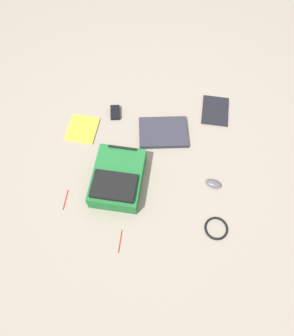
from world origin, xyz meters
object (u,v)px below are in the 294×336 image
Objects in this scene: book_blue at (82,129)px; cable_coil at (216,228)px; computer_mouse at (214,183)px; power_brick at (115,112)px; laptop at (164,132)px; pen_blue at (120,241)px; pen_black at (66,200)px; book_red at (215,111)px; backpack at (118,179)px.

cable_coil is at bearing -39.84° from book_blue.
power_brick is at bearing 71.41° from computer_mouse.
computer_mouse and power_brick have the same top height.
book_blue is (-0.59, 0.04, -0.01)m from laptop.
pen_blue is at bearing -69.74° from book_blue.
cable_coil is at bearing -53.40° from power_brick.
cable_coil is 1.08× the size of pen_black.
power_brick reaches higher than cable_coil.
laptop reaches higher than book_red.
book_blue is at bearing 176.46° from laptop.
laptop reaches higher than book_blue.
backpack is at bearing -57.27° from book_blue.
computer_mouse reaches higher than laptop.
laptop is 2.61× the size of pen_black.
book_red is at bearing 55.04° from pen_blue.
power_brick is at bearing 31.23° from book_blue.
backpack reaches higher than cable_coil.
backpack is 0.51m from laptop.
cable_coil is (0.89, -0.74, 0.00)m from book_blue.
computer_mouse is at bearing 5.95° from pen_black.
computer_mouse is (0.63, -0.01, -0.05)m from backpack.
laptop is at bearing 38.11° from pen_black.
computer_mouse is at bearing 31.67° from pen_blue.
book_red reaches higher than pen_black.
pen_blue is at bearing -124.96° from book_red.
computer_mouse is at bearing 87.17° from cable_coil.
pen_black is (-0.06, -0.55, -0.00)m from book_blue.
cable_coil reaches higher than pen_blue.
laptop is at bearing -153.67° from book_red.
laptop is 3.05× the size of power_brick.
backpack is 1.52× the size of book_red.
laptop is (0.31, 0.39, -0.05)m from backpack.
laptop is 0.40m from power_brick.
backpack is at bearing -85.69° from power_brick.
laptop is at bearing 60.35° from computer_mouse.
laptop is at bearing -26.64° from power_brick.
cable_coil is at bearing -160.31° from computer_mouse.
laptop is at bearing 69.83° from pen_blue.
power_brick reaches higher than pen_black.
book_blue is (-0.28, 0.43, -0.06)m from backpack.
book_red is 2.03× the size of cable_coil.
power_brick is (0.23, 0.14, 0.01)m from book_blue.
book_blue is at bearing -170.79° from book_red.
pen_black is at bearing -141.89° from laptop.
laptop is 1.36× the size of book_blue.
book_red reaches higher than pen_blue.
backpack is 3.07× the size of cable_coil.
laptop is 2.41× the size of cable_coil.
backpack is 0.69m from cable_coil.
pen_black is (-0.29, -0.69, -0.01)m from power_brick.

